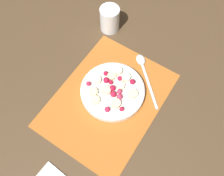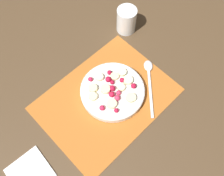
{
  "view_description": "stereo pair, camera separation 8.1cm",
  "coord_description": "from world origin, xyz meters",
  "px_view_note": "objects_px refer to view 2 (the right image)",
  "views": [
    {
      "loc": [
        0.28,
        0.2,
        0.76
      ],
      "look_at": [
        -0.03,
        -0.0,
        0.04
      ],
      "focal_mm": 40.0,
      "sensor_mm": 36.0,
      "label": 1
    },
    {
      "loc": [
        0.23,
        0.26,
        0.76
      ],
      "look_at": [
        -0.03,
        -0.0,
        0.04
      ],
      "focal_mm": 40.0,
      "sensor_mm": 36.0,
      "label": 2
    }
  ],
  "objects_px": {
    "fruit_bowl": "(112,90)",
    "napkin": "(30,173)",
    "spoon": "(149,76)",
    "drinking_glass": "(126,20)"
  },
  "relations": [
    {
      "from": "fruit_bowl",
      "to": "spoon",
      "type": "distance_m",
      "value": 0.14
    },
    {
      "from": "drinking_glass",
      "to": "napkin",
      "type": "height_order",
      "value": "drinking_glass"
    },
    {
      "from": "spoon",
      "to": "napkin",
      "type": "distance_m",
      "value": 0.49
    },
    {
      "from": "napkin",
      "to": "drinking_glass",
      "type": "bearing_deg",
      "value": -162.91
    },
    {
      "from": "spoon",
      "to": "drinking_glass",
      "type": "distance_m",
      "value": 0.23
    },
    {
      "from": "drinking_glass",
      "to": "napkin",
      "type": "distance_m",
      "value": 0.61
    },
    {
      "from": "fruit_bowl",
      "to": "spoon",
      "type": "relative_size",
      "value": 1.25
    },
    {
      "from": "drinking_glass",
      "to": "napkin",
      "type": "xyz_separation_m",
      "value": [
        0.59,
        0.18,
        -0.04
      ]
    },
    {
      "from": "fruit_bowl",
      "to": "spoon",
      "type": "height_order",
      "value": "fruit_bowl"
    },
    {
      "from": "fruit_bowl",
      "to": "napkin",
      "type": "height_order",
      "value": "fruit_bowl"
    }
  ]
}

